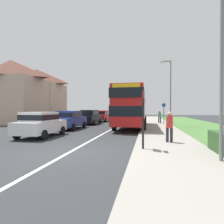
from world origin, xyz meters
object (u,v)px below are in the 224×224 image
Objects in this scene: double_decker_bus at (132,106)px; parked_car_white at (41,123)px; parked_car_blue at (70,119)px; bus_stop_sign at (143,115)px; pedestrian_at_stop at (169,125)px; street_lamp_near at (218,35)px; street_lamp_mid at (170,88)px; parked_car_red at (101,115)px; cycle_route_sign at (164,113)px; pedestrian_walking_away at (160,116)px; parked_car_black at (90,116)px.

parked_car_white is at bearing -125.55° from double_decker_bus.
bus_stop_sign reaches higher than parked_car_blue.
parked_car_white is at bearing -88.47° from parked_car_blue.
pedestrian_at_stop is (7.89, -1.32, 0.09)m from parked_car_white.
bus_stop_sign is (-1.28, -1.91, 0.56)m from pedestrian_at_stop.
street_lamp_mid is (0.05, 14.33, -0.18)m from street_lamp_near.
parked_car_red is 1.77× the size of cycle_route_sign.
street_lamp_mid reaches higher than pedestrian_walking_away.
parked_car_red is at bearing 89.71° from parked_car_white.
parked_car_black is 5.65m from parked_car_red.
bus_stop_sign is 0.36× the size of street_lamp_near.
double_decker_bus is at bearing 54.45° from parked_car_white.
pedestrian_walking_away is at bearing 57.17° from parked_car_white.
double_decker_bus reaches higher than pedestrian_walking_away.
parked_car_red is (0.07, 5.65, -0.04)m from parked_car_black.
cycle_route_sign is (8.80, 6.59, 0.51)m from parked_car_blue.
double_decker_bus is at bearing 106.63° from pedestrian_at_stop.
parked_car_white is at bearing -90.29° from parked_car_red.
street_lamp_near is (2.42, -1.48, 2.63)m from bus_stop_sign.
parked_car_red is at bearing 113.62° from pedestrian_at_stop.
street_lamp_mid is at bearing -78.71° from cycle_route_sign.
pedestrian_at_stop is 0.64× the size of bus_stop_sign.
parked_car_red is (-5.20, 9.13, -1.24)m from double_decker_bus.
parked_car_white is 2.38× the size of pedestrian_walking_away.
double_decker_bus is 1.41× the size of street_lamp_near.
parked_car_black is (-5.27, 3.48, -1.20)m from double_decker_bus.
street_lamp_near reaches higher than cycle_route_sign.
street_lamp_near is at bearing -67.15° from parked_car_red.
parked_car_white is 2.38× the size of pedestrian_at_stop.
bus_stop_sign is at bearing -123.84° from pedestrian_at_stop.
double_decker_bus is at bearing -60.33° from parked_car_red.
parked_car_white is at bearing 154.00° from bus_stop_sign.
street_lamp_mid is (0.41, -2.06, 2.56)m from cycle_route_sign.
parked_car_black is at bearing 120.04° from street_lamp_near.
pedestrian_walking_away is 0.64× the size of bus_stop_sign.
parked_car_red is 2.67× the size of pedestrian_at_stop.
bus_stop_sign reaches higher than parked_car_black.
parked_car_red is at bearing 142.49° from street_lamp_mid.
street_lamp_near is 1.05× the size of street_lamp_mid.
cycle_route_sign is at bearing 36.81° from parked_car_blue.
street_lamp_mid is at bearing -37.51° from parked_car_red.
cycle_route_sign is at bearing 53.43° from parked_car_white.
street_lamp_mid is at bearing 26.15° from parked_car_blue.
pedestrian_at_stop is 1.00× the size of pedestrian_walking_away.
double_decker_bus is 2.24× the size of parked_car_black.
cycle_route_sign is at bearing 51.74° from double_decker_bus.
street_lamp_near is at bearing -87.52° from pedestrian_walking_away.
street_lamp_near is at bearing -59.96° from parked_car_black.
pedestrian_walking_away is (0.38, 14.13, 0.00)m from pedestrian_at_stop.
pedestrian_walking_away is (2.98, 5.42, -1.17)m from double_decker_bus.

